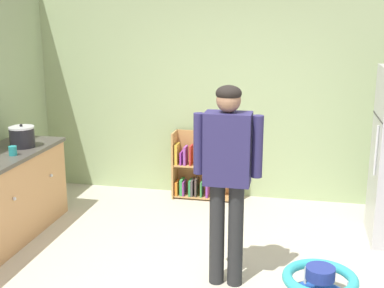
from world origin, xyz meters
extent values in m
plane|color=beige|center=(0.00, 0.00, 0.00)|extent=(12.00, 12.00, 0.00)
cube|color=#9DB37F|center=(0.00, 2.33, 1.35)|extent=(5.20, 0.06, 2.70)
sphere|color=silver|center=(-1.89, 0.22, 0.56)|extent=(0.04, 0.04, 0.04)
sphere|color=silver|center=(-1.89, 0.96, 0.56)|extent=(0.04, 0.04, 0.04)
cylinder|color=silver|center=(1.50, 1.16, 0.98)|extent=(0.02, 0.02, 0.50)
cube|color=#333333|center=(1.51, 1.33, 1.28)|extent=(0.01, 0.67, 0.01)
cube|color=tan|center=(-0.77, 2.11, 0.42)|extent=(0.02, 0.28, 0.85)
cube|color=tan|center=(0.01, 2.11, 0.42)|extent=(0.02, 0.28, 0.85)
cube|color=tan|center=(-0.38, 2.24, 0.42)|extent=(0.80, 0.02, 0.85)
cube|color=tan|center=(-0.38, 2.11, 0.03)|extent=(0.76, 0.24, 0.02)
cube|color=tan|center=(-0.38, 2.11, 0.43)|extent=(0.76, 0.24, 0.02)
cube|color=orange|center=(-0.73, 2.08, 0.13)|extent=(0.03, 0.17, 0.17)
cube|color=gold|center=(-0.73, 2.08, 0.57)|extent=(0.03, 0.17, 0.26)
cube|color=#338D45|center=(-0.67, 2.08, 0.14)|extent=(0.03, 0.17, 0.21)
cube|color=purple|center=(-0.68, 2.08, 0.53)|extent=(0.02, 0.17, 0.16)
cube|color=#863A8D|center=(-0.64, 2.08, 0.13)|extent=(0.02, 0.17, 0.18)
cube|color=#8D4198|center=(-0.63, 2.08, 0.56)|extent=(0.03, 0.17, 0.23)
cube|color=#2C8345|center=(-0.56, 2.08, 0.14)|extent=(0.03, 0.17, 0.20)
cube|color=#B12A2D|center=(-0.55, 2.08, 0.57)|extent=(0.02, 0.17, 0.25)
cube|color=#484145|center=(-0.53, 2.08, 0.14)|extent=(0.03, 0.17, 0.21)
cube|color=gold|center=(-0.48, 2.08, 0.56)|extent=(0.03, 0.17, 0.22)
cube|color=#443A34|center=(-0.48, 2.08, 0.16)|extent=(0.02, 0.17, 0.23)
cube|color=red|center=(-0.44, 2.08, 0.57)|extent=(0.02, 0.17, 0.25)
cube|color=#368340|center=(-0.41, 2.08, 0.14)|extent=(0.02, 0.17, 0.19)
cube|color=#29559D|center=(-0.45, 2.08, 0.53)|extent=(0.03, 0.17, 0.16)
cube|color=purple|center=(-0.34, 2.08, 0.15)|extent=(0.03, 0.17, 0.22)
cube|color=orange|center=(-0.33, 2.08, 0.53)|extent=(0.03, 0.17, 0.17)
cylinder|color=#252628|center=(0.11, 0.06, 0.45)|extent=(0.13, 0.13, 0.91)
cylinder|color=#252628|center=(0.27, 0.06, 0.45)|extent=(0.13, 0.13, 0.91)
cube|color=navy|center=(0.19, 0.06, 1.21)|extent=(0.38, 0.22, 0.60)
cylinder|color=navy|center=(-0.05, 0.06, 1.24)|extent=(0.09, 0.09, 0.51)
cylinder|color=navy|center=(0.43, 0.06, 1.24)|extent=(0.09, 0.09, 0.51)
sphere|color=#9A7052|center=(0.19, 0.06, 1.61)|extent=(0.20, 0.20, 0.20)
ellipsoid|color=black|center=(0.19, 0.06, 1.66)|extent=(0.21, 0.21, 0.13)
torus|color=#32AEB3|center=(0.97, -0.11, 0.22)|extent=(0.60, 0.60, 0.08)
cylinder|color=navy|center=(0.97, -0.11, 0.27)|extent=(0.23, 0.23, 0.10)
cylinder|color=silver|center=(0.86, 0.08, 0.13)|extent=(0.02, 0.02, 0.18)
cylinder|color=black|center=(-2.13, 0.84, 1.00)|extent=(0.26, 0.26, 0.20)
cylinder|color=silver|center=(-2.13, 0.84, 1.11)|extent=(0.27, 0.27, 0.02)
sphere|color=black|center=(-2.13, 0.84, 1.14)|extent=(0.03, 0.03, 0.03)
cylinder|color=orange|center=(-2.31, 1.07, 0.95)|extent=(0.08, 0.08, 0.09)
cylinder|color=teal|center=(-2.04, 0.51, 0.95)|extent=(0.08, 0.08, 0.09)
camera|label=1|loc=(0.74, -3.93, 2.26)|focal=47.75mm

